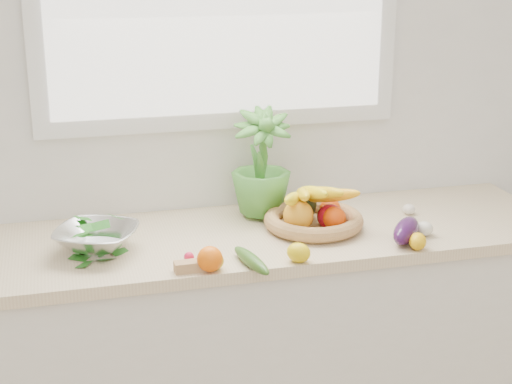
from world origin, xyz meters
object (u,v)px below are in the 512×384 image
object	(u,v)px
eggplant	(406,231)
potted_herb	(261,162)
apple	(330,217)
colander_with_spinach	(96,233)
fruit_basket	(313,214)
cucumber	(251,260)

from	to	relation	value
eggplant	potted_herb	bearing A→B (deg)	137.83
apple	colander_with_spinach	size ratio (longest dim) A/B	0.26
apple	potted_herb	bearing A→B (deg)	136.36
eggplant	colander_with_spinach	size ratio (longest dim) A/B	0.57
eggplant	fruit_basket	size ratio (longest dim) A/B	0.51
fruit_basket	colander_with_spinach	world-z (taller)	fruit_basket
apple	fruit_basket	world-z (taller)	fruit_basket
colander_with_spinach	eggplant	bearing A→B (deg)	-9.20
apple	colander_with_spinach	bearing A→B (deg)	-179.02
apple	eggplant	distance (m)	0.27
eggplant	colander_with_spinach	distance (m)	1.00
apple	fruit_basket	xyz separation A→B (m)	(-0.06, 0.02, 0.01)
colander_with_spinach	cucumber	bearing A→B (deg)	-27.65
eggplant	fruit_basket	bearing A→B (deg)	143.01
potted_herb	colander_with_spinach	distance (m)	0.64
potted_herb	fruit_basket	size ratio (longest dim) A/B	0.99
fruit_basket	colander_with_spinach	size ratio (longest dim) A/B	1.13
eggplant	fruit_basket	distance (m)	0.32
potted_herb	eggplant	bearing A→B (deg)	-42.17
potted_herb	colander_with_spinach	bearing A→B (deg)	-161.38
eggplant	fruit_basket	xyz separation A→B (m)	(-0.26, 0.19, 0.01)
cucumber	potted_herb	world-z (taller)	potted_herb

